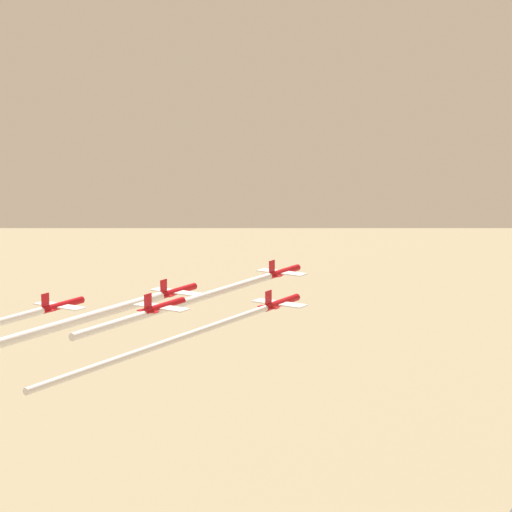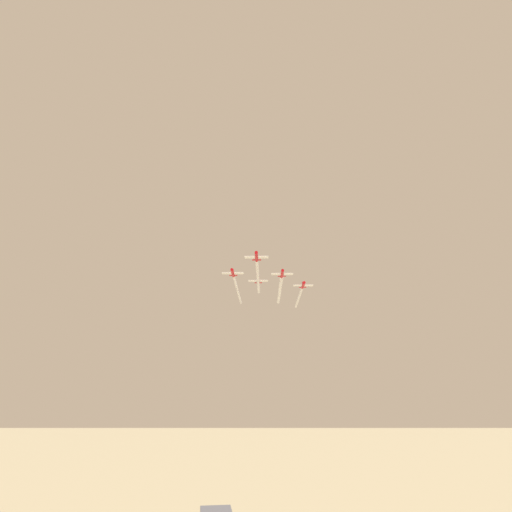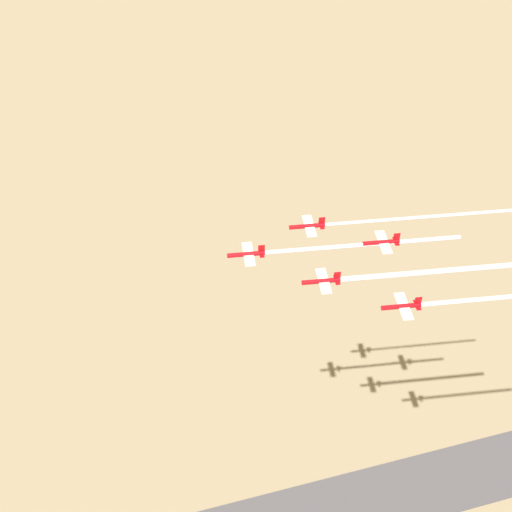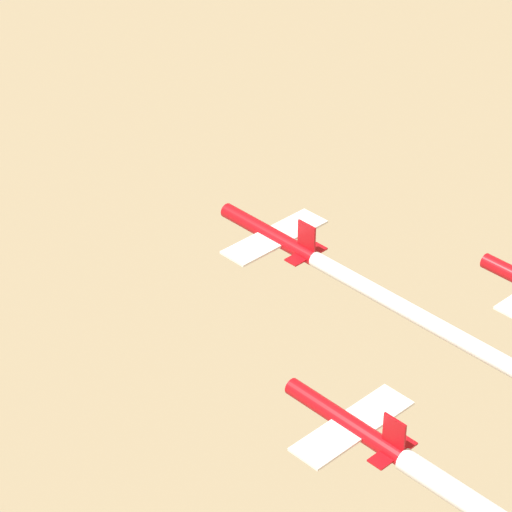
{
  "view_description": "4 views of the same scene",
  "coord_description": "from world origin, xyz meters",
  "px_view_note": "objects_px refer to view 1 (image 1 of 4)",
  "views": [
    {
      "loc": [
        99.58,
        213.04,
        156.16
      ],
      "look_at": [
        49.92,
        45.18,
        124.34
      ],
      "focal_mm": 85.0,
      "sensor_mm": 36.0,
      "label": 1
    },
    {
      "loc": [
        -38.65,
        -27.2,
        83.25
      ],
      "look_at": [
        49.05,
        51.99,
        123.87
      ],
      "focal_mm": 28.0,
      "sensor_mm": 36.0,
      "label": 2
    },
    {
      "loc": [
        109.78,
        -38.8,
        222.47
      ],
      "look_at": [
        51.18,
        47.95,
        125.98
      ],
      "focal_mm": 50.0,
      "sensor_mm": 36.0,
      "label": 3
    },
    {
      "loc": [
        110.76,
        46.13,
        162.79
      ],
      "look_at": [
        48.75,
        49.24,
        122.14
      ],
      "focal_mm": 85.0,
      "sensor_mm": 36.0,
      "label": 4
    }
  ],
  "objects_px": {
    "jet_3": "(61,305)",
    "jet_2": "(280,303)",
    "jet_1": "(177,291)",
    "jet_4": "(162,306)",
    "jet_0": "(283,272)"
  },
  "relations": [
    {
      "from": "jet_0",
      "to": "jet_4",
      "type": "bearing_deg",
      "value": -90.0
    },
    {
      "from": "jet_1",
      "to": "jet_4",
      "type": "relative_size",
      "value": 1.0
    },
    {
      "from": "jet_3",
      "to": "jet_4",
      "type": "bearing_deg",
      "value": 0.0
    },
    {
      "from": "jet_4",
      "to": "jet_3",
      "type": "bearing_deg",
      "value": -180.0
    },
    {
      "from": "jet_3",
      "to": "jet_2",
      "type": "bearing_deg",
      "value": 29.54
    },
    {
      "from": "jet_0",
      "to": "jet_2",
      "type": "xyz_separation_m",
      "value": [
        5.33,
        15.71,
        -0.87
      ]
    },
    {
      "from": "jet_1",
      "to": "jet_3",
      "type": "height_order",
      "value": "jet_1"
    },
    {
      "from": "jet_1",
      "to": "jet_2",
      "type": "height_order",
      "value": "jet_2"
    },
    {
      "from": "jet_1",
      "to": "jet_2",
      "type": "xyz_separation_m",
      "value": [
        -10.99,
        12.74,
        0.39
      ]
    },
    {
      "from": "jet_2",
      "to": "jet_1",
      "type": "bearing_deg",
      "value": -180.0
    },
    {
      "from": "jet_0",
      "to": "jet_4",
      "type": "relative_size",
      "value": 1.0
    },
    {
      "from": "jet_2",
      "to": "jet_4",
      "type": "bearing_deg",
      "value": -120.47
    },
    {
      "from": "jet_3",
      "to": "jet_1",
      "type": "bearing_deg",
      "value": 59.53
    },
    {
      "from": "jet_0",
      "to": "jet_3",
      "type": "height_order",
      "value": "jet_0"
    },
    {
      "from": "jet_3",
      "to": "jet_4",
      "type": "height_order",
      "value": "jet_4"
    }
  ]
}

